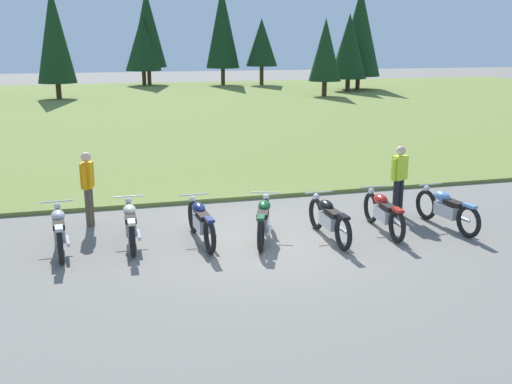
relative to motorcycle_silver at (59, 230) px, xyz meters
name	(u,v)px	position (x,y,z in m)	size (l,w,h in m)	color
ground_plane	(264,241)	(4.02, -0.48, -0.44)	(140.00, 140.00, 0.00)	slate
grass_moorland	(150,108)	(4.02, 24.74, -0.39)	(80.00, 44.00, 0.10)	olive
forest_treeline	(169,37)	(6.99, 38.29, 3.92)	(41.51, 18.01, 8.89)	#47331E
motorcycle_silver	(59,230)	(0.00, 0.00, 0.00)	(0.62, 2.10, 0.88)	black
motorcycle_cream	(131,224)	(1.37, 0.03, 0.00)	(0.62, 2.10, 0.88)	black
motorcycle_navy	(201,222)	(2.77, -0.18, 0.00)	(0.62, 2.10, 0.88)	black
motorcycle_british_green	(264,219)	(4.05, -0.37, 0.00)	(0.92, 2.00, 0.88)	black
motorcycle_black	(329,219)	(5.37, -0.69, 0.00)	(0.62, 2.10, 0.88)	black
motorcycle_red	(383,212)	(6.68, -0.56, 0.00)	(0.62, 2.10, 0.88)	black
motorcycle_sky_blue	(446,209)	(8.15, -0.67, 0.00)	(0.62, 2.10, 0.88)	black
rider_in_hivis_vest	(88,184)	(0.56, 1.57, 0.51)	(0.30, 0.54, 1.67)	#4C4233
rider_with_back_turned	(399,176)	(7.58, 0.46, 0.51)	(0.50, 0.36, 1.67)	black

